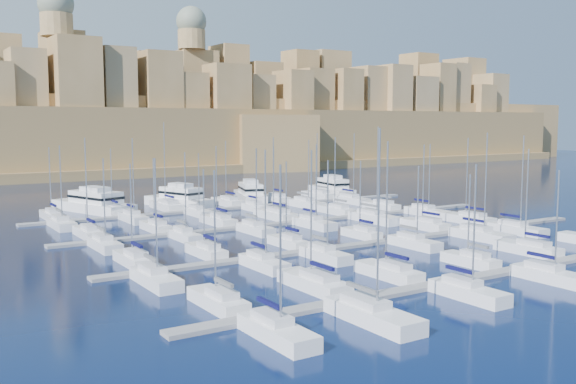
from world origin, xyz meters
TOP-DOWN VIEW (x-y plane):
  - ground at (0.00, 0.00)m, footprint 600.00×600.00m
  - pontoon_near at (0.00, -34.00)m, footprint 84.00×2.00m
  - pontoon_mid_near at (0.00, -12.00)m, footprint 84.00×2.00m
  - pontoon_mid_far at (0.00, 10.00)m, footprint 84.00×2.00m
  - pontoon_far at (0.00, 32.00)m, footprint 84.00×2.00m
  - sailboat_0 at (-34.59, -28.84)m, footprint 2.56×8.55m
  - sailboat_1 at (-23.16, -28.18)m, footprint 2.97×9.89m
  - sailboat_2 at (-13.28, -28.61)m, footprint 2.70×9.00m
  - sailboat_3 at (-0.75, -29.24)m, footprint 2.31×7.71m
  - sailboat_4 at (11.10, -28.53)m, footprint 2.75×9.18m
  - sailboat_6 at (-34.54, -39.32)m, footprint 2.66×8.87m
  - sailboat_7 at (-25.30, -40.07)m, footprint 3.12×10.39m
  - sailboat_8 at (-12.33, -39.20)m, footprint 2.59×8.63m
  - sailboat_9 at (0.54, -39.29)m, footprint 2.64×8.80m
  - sailboat_12 at (-35.15, -6.80)m, footprint 2.58×8.61m
  - sailboat_13 at (-25.55, -6.98)m, footprint 2.47×8.25m
  - sailboat_14 at (-13.11, -7.28)m, footprint 2.29×7.64m
  - sailboat_15 at (-0.01, -7.38)m, footprint 2.23×7.43m
  - sailboat_16 at (13.88, -6.53)m, footprint 2.75×9.18m
  - sailboat_17 at (24.63, -6.12)m, footprint 3.00×10.01m
  - sailboat_18 at (-36.44, -17.46)m, footprint 2.74×9.14m
  - sailboat_19 at (-22.82, -17.07)m, footprint 2.51×8.35m
  - sailboat_20 at (-13.80, -17.06)m, footprint 2.50×8.34m
  - sailboat_21 at (1.45, -17.14)m, footprint 2.55×8.49m
  - sailboat_22 at (14.04, -17.95)m, footprint 3.05×10.15m
  - sailboat_23 at (22.74, -17.64)m, footprint 2.85×9.51m
  - sailboat_24 at (-34.57, 15.37)m, footprint 2.69×8.96m
  - sailboat_25 at (-24.03, 15.04)m, footprint 2.49×8.30m
  - sailboat_26 at (-12.68, 15.54)m, footprint 2.80×9.32m
  - sailboat_27 at (-0.94, 16.16)m, footprint 3.17×10.58m
  - sailboat_28 at (12.18, 15.31)m, footprint 2.65×8.84m
  - sailboat_29 at (23.35, 15.51)m, footprint 2.77×9.24m
  - sailboat_30 at (-35.32, 4.80)m, footprint 2.58×8.61m
  - sailboat_31 at (-23.28, 5.21)m, footprint 2.33×7.77m
  - sailboat_32 at (-11.59, 4.83)m, footprint 2.57×8.55m
  - sailboat_33 at (-0.57, 4.45)m, footprint 2.80×9.33m
  - sailboat_34 at (11.68, 3.62)m, footprint 3.31×11.03m
  - sailboat_35 at (24.98, 4.41)m, footprint 2.83×9.42m
  - sailboat_36 at (-35.13, 37.35)m, footprint 2.68×8.93m
  - sailboat_37 at (-24.20, 36.84)m, footprint 2.36×7.88m
  - sailboat_38 at (-12.91, 38.32)m, footprint 3.27×10.89m
  - sailboat_39 at (0.38, 37.72)m, footprint 2.90×9.67m
  - sailboat_40 at (11.92, 37.37)m, footprint 2.69×8.97m
  - sailboat_41 at (23.75, 37.73)m, footprint 2.91×9.70m
  - sailboat_42 at (-36.04, 26.40)m, footprint 2.83×9.43m
  - sailboat_43 at (-23.79, 26.67)m, footprint 2.67×8.89m
  - sailboat_44 at (-11.19, 27.05)m, footprint 2.43×8.11m
  - sailboat_45 at (1.14, 27.14)m, footprint 2.38×7.94m
  - sailboat_46 at (12.58, 25.98)m, footprint 3.08×10.28m
  - sailboat_47 at (24.51, 26.34)m, footprint 2.87×9.56m
  - motor_yacht_a at (-25.97, 43.13)m, footprint 12.16×20.86m
  - motor_yacht_b at (-8.96, 41.22)m, footprint 9.80×16.73m
  - motor_yacht_c at (7.68, 40.98)m, footprint 9.26×16.22m
  - motor_yacht_d at (29.93, 40.92)m, footprint 6.50×15.89m
  - fortified_city at (-0.19, 155.26)m, footprint 460.00×108.95m

SIDE VIEW (x-z plane):
  - ground at x=0.00m, z-range 0.00..0.00m
  - pontoon_near at x=0.00m, z-range 0.00..0.40m
  - pontoon_mid_near at x=0.00m, z-range 0.00..0.40m
  - pontoon_mid_far at x=0.00m, z-range 0.00..0.40m
  - pontoon_far at x=0.00m, z-range 0.00..0.40m
  - sailboat_3 at x=-0.75m, z-range -5.04..6.46m
  - sailboat_15 at x=-0.01m, z-range -5.26..6.69m
  - sailboat_13 at x=-25.55m, z-range -5.13..6.57m
  - sailboat_44 at x=-11.19m, z-range -5.30..6.73m
  - sailboat_14 at x=-13.11m, z-range -5.42..6.86m
  - sailboat_21 at x=1.45m, z-range -5.17..6.60m
  - sailboat_25 at x=-24.03m, z-range -5.30..6.73m
  - sailboat_45 at x=1.14m, z-range -5.48..6.92m
  - sailboat_37 at x=-24.20m, z-range -5.66..7.11m
  - sailboat_40 at x=11.92m, z-range -5.33..6.78m
  - sailboat_12 at x=-35.15m, z-range -5.63..7.09m
  - sailboat_9 at x=0.54m, z-range -5.57..7.03m
  - sailboat_20 at x=-13.80m, z-range -5.79..7.25m
  - sailboat_30 at x=-35.32m, z-range -5.70..7.16m
  - sailboat_31 at x=-23.28m, z-range -5.95..7.42m
  - sailboat_0 at x=-34.59m, z-range -5.91..7.38m
  - sailboat_36 at x=-35.13m, z-range -5.89..7.37m
  - sailboat_32 at x=-11.59m, z-range -6.11..7.59m
  - sailboat_8 at x=-12.33m, z-range -6.11..7.58m
  - sailboat_26 at x=-12.68m, z-range -6.11..7.60m
  - sailboat_18 at x=-36.44m, z-range -6.25..7.73m
  - sailboat_35 at x=24.98m, z-range -6.13..7.62m
  - sailboat_16 at x=13.88m, z-range -6.30..7.79m
  - sailboat_19 at x=-22.82m, z-range -6.52..8.01m
  - sailboat_42 at x=-36.04m, z-range -6.23..7.72m
  - sailboat_4 at x=11.10m, z-range -6.37..7.86m
  - sailboat_6 at x=-34.54m, z-range -6.48..7.97m
  - sailboat_33 at x=-0.57m, z-range -6.32..7.82m
  - sailboat_39 at x=0.38m, z-range -6.16..7.65m
  - sailboat_28 at x=12.18m, z-range -6.70..8.20m
  - sailboat_29 at x=23.35m, z-range -6.58..8.08m
  - sailboat_43 at x=-23.79m, z-range -6.72..8.22m
  - sailboat_24 at x=-34.57m, z-range -6.94..8.45m
  - sailboat_46 at x=12.58m, z-range -6.34..7.85m
  - sailboat_1 at x=-23.16m, z-range -6.68..8.20m
  - sailboat_2 at x=-13.28m, z-range -7.05..8.57m
  - sailboat_47 at x=24.51m, z-range -6.92..8.44m
  - sailboat_41 at x=23.75m, z-range -6.88..8.40m
  - sailboat_17 at x=24.63m, z-range -6.76..8.28m
  - sailboat_23 at x=22.74m, z-range -7.08..8.60m
  - sailboat_27 at x=-0.94m, z-range -6.74..8.27m
  - sailboat_22 at x=14.04m, z-range -7.33..8.87m
  - sailboat_7 at x=-25.30m, z-range -7.83..9.39m
  - sailboat_34 at x=11.68m, z-range -7.69..9.26m
  - sailboat_38 at x=-12.91m, z-range -8.05..9.63m
  - motor_yacht_b at x=-8.96m, z-range -0.90..4.35m
  - motor_yacht_a at x=-25.97m, z-range -0.90..4.35m
  - motor_yacht_c at x=7.68m, z-range -0.90..4.35m
  - motor_yacht_d at x=29.93m, z-range -0.90..4.35m
  - fortified_city at x=-0.19m, z-range -15.02..44.50m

